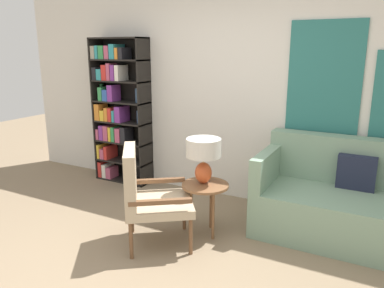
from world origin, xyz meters
name	(u,v)px	position (x,y,z in m)	size (l,w,h in m)	color
ground_plane	(133,277)	(0.00, 0.00, 0.00)	(14.00, 14.00, 0.00)	#847056
wall_back	(235,89)	(0.06, 2.03, 1.35)	(6.40, 0.08, 2.70)	silver
bookshelf	(117,109)	(-1.59, 1.84, 1.02)	(0.80, 0.30, 1.96)	black
armchair	(146,191)	(-0.21, 0.51, 0.53)	(0.83, 0.83, 0.95)	brown
couch	(352,204)	(1.49, 1.56, 0.35)	(1.79, 0.90, 0.95)	gray
side_table	(205,190)	(0.19, 0.95, 0.46)	(0.46, 0.46, 0.53)	brown
table_lamp	(204,153)	(0.16, 0.97, 0.83)	(0.34, 0.34, 0.45)	#C65128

